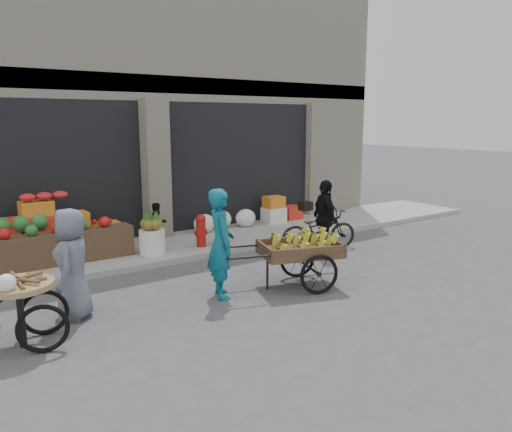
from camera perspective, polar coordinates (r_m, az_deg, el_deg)
ground at (r=7.83m, az=4.32°, el=-9.99°), size 80.00×80.00×0.00m
sidewalk at (r=11.14m, az=-9.22°, el=-3.44°), size 18.00×2.20×0.12m
building at (r=14.46m, az=-16.68°, el=12.75°), size 14.00×6.45×7.00m
fruit_display at (r=10.47m, az=-22.31°, el=-1.60°), size 3.10×1.12×1.24m
pineapple_bin at (r=10.32m, az=-11.79°, el=-2.90°), size 0.52×0.52×0.50m
fire_hydrant at (r=10.71m, az=-6.31°, el=-1.49°), size 0.22×0.22×0.71m
orange_bucket at (r=10.97m, az=-3.87°, el=-2.41°), size 0.32×0.32×0.30m
right_bay_goods at (r=12.87m, az=0.05°, el=0.23°), size 3.35×0.60×0.70m
seated_person at (r=10.97m, az=-11.17°, el=-0.91°), size 0.51×0.43×0.93m
banana_cart at (r=8.43m, az=4.76°, el=-3.61°), size 2.40×1.52×0.94m
vendor_woman at (r=7.90m, az=-4.04°, el=-3.14°), size 0.59×0.74×1.75m
tricycle_cart at (r=6.88m, az=-25.43°, el=-9.04°), size 1.46×1.02×0.95m
vendor_grey at (r=7.53m, az=-20.27°, el=-5.15°), size 0.82×0.93×1.59m
bicycle at (r=10.92m, az=7.18°, el=-1.56°), size 1.82×1.09×0.90m
cyclist at (r=10.43m, az=7.89°, el=-0.23°), size 0.65×1.00×1.59m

